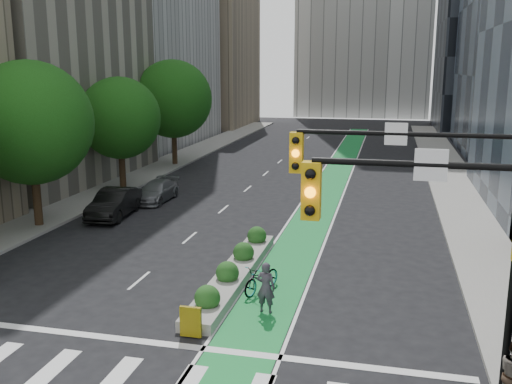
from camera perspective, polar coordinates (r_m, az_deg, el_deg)
The scene contains 16 objects.
ground at distance 17.75m, azimuth -12.34°, elevation -16.21°, with size 160.00×160.00×0.00m, color black.
sidewalk_left at distance 44.05m, azimuth -12.35°, elevation 1.26°, with size 3.60×90.00×0.15m, color gray.
sidewalk_right at distance 40.12m, azimuth 19.75°, elevation -0.29°, with size 3.60×90.00×0.15m, color gray.
bike_lane_paint at distance 44.93m, azimuth 7.85°, elevation 1.56°, with size 2.20×70.00×0.01m, color #188438.
building_tan_far at distance 84.51m, azimuth -5.66°, elevation 15.53°, with size 14.00×16.00×26.00m, color tan.
building_dark_end at distance 83.16m, azimuth 23.03°, elevation 15.37°, with size 14.00×18.00×28.00m, color black.
tree_mid at distance 31.72m, azimuth -21.61°, elevation 6.43°, with size 6.40×6.40×8.78m.
tree_midfar at distance 40.36m, azimuth -13.47°, elevation 7.19°, with size 5.60×5.60×7.76m.
tree_far at distance 49.43m, azimuth -8.30°, elevation 9.18°, with size 6.60×6.60×9.00m.
signal_right at distance 14.96m, azimuth 19.18°, elevation -2.27°, with size 5.82×0.51×7.20m.
signal_far_right at distance 10.76m, azimuth 23.12°, elevation -8.59°, with size 4.82×0.51×7.20m.
median_planter at distance 23.22m, azimuth -2.16°, elevation -7.84°, with size 1.20×10.26×1.10m.
bicycle at distance 21.92m, azimuth 0.58°, elevation -8.60°, with size 0.73×2.10×1.10m, color gray.
cyclist at distance 20.03m, azimuth 0.98°, elevation -9.54°, with size 0.67×0.44×1.85m, color #3B3641.
parked_car_left_mid at distance 33.40m, azimuth -13.99°, elevation -1.10°, with size 1.69×4.86×1.60m, color black.
parked_car_left_far at distance 36.83m, azimuth -9.94°, elevation 0.08°, with size 1.80×4.42×1.28m, color slate.
Camera 1 is at (7.01, -13.95, 8.44)m, focal length 40.00 mm.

